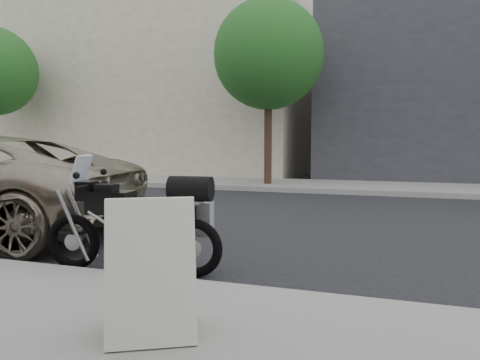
% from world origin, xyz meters
% --- Properties ---
extents(ground, '(120.00, 120.00, 0.00)m').
position_xyz_m(ground, '(0.00, 0.00, 0.00)').
color(ground, black).
rests_on(ground, ground).
extents(far_sidewalk, '(44.00, 3.00, 0.15)m').
position_xyz_m(far_sidewalk, '(0.00, -6.50, 0.07)').
color(far_sidewalk, gray).
rests_on(far_sidewalk, ground).
extents(far_building_cream, '(14.00, 11.00, 8.00)m').
position_xyz_m(far_building_cream, '(9.00, -13.50, 4.00)').
color(far_building_cream, '#A29B81').
rests_on(far_building_cream, ground).
extents(street_tree_mid, '(3.40, 3.40, 5.70)m').
position_xyz_m(street_tree_mid, '(2.00, -6.00, 4.14)').
color(street_tree_mid, '#3A261A').
rests_on(street_tree_mid, far_sidewalk).
extents(motorcycle, '(2.16, 0.84, 1.37)m').
position_xyz_m(motorcycle, '(0.86, 3.53, 0.59)').
color(motorcycle, black).
rests_on(motorcycle, ground).
extents(sandwich_sign, '(0.81, 0.79, 0.98)m').
position_xyz_m(sandwich_sign, '(-0.23, 5.30, 0.64)').
color(sandwich_sign, white).
rests_on(sandwich_sign, near_sidewalk).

